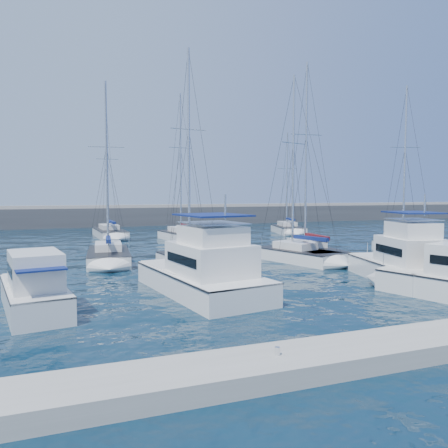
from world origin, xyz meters
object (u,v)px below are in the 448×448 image
object	(u,v)px
sailboat_mid_c	(299,255)
sailboat_back_c	(288,229)
motor_yacht_port_outer	(35,291)
sailboat_mid_d	(309,252)
motor_yacht_stbd_inner	(404,264)
sailboat_mid_b	(193,262)
sailboat_back_b	(184,236)
motor_yacht_port_inner	(205,273)
sailboat_mid_e	(406,249)
sailboat_mid_a	(109,256)
sailboat_back_a	(110,233)

from	to	relation	value
sailboat_mid_c	sailboat_back_c	distance (m)	24.88
motor_yacht_port_outer	sailboat_mid_d	world-z (taller)	sailboat_mid_d
motor_yacht_port_outer	motor_yacht_stbd_inner	world-z (taller)	motor_yacht_stbd_inner
motor_yacht_port_outer	sailboat_mid_b	xyz separation A→B (m)	(9.82, 8.11, -0.40)
sailboat_mid_d	sailboat_back_b	distance (m)	17.80
motor_yacht_port_inner	motor_yacht_stbd_inner	xyz separation A→B (m)	(12.11, -1.27, -0.00)
motor_yacht_port_inner	sailboat_mid_b	distance (m)	7.71
sailboat_mid_b	sailboat_mid_d	xyz separation A→B (m)	(10.35, 1.63, 0.00)
motor_yacht_port_outer	sailboat_back_c	xyz separation A→B (m)	(29.76, 30.79, -0.43)
sailboat_back_b	motor_yacht_port_outer	bearing A→B (deg)	-126.95
sailboat_mid_e	motor_yacht_port_outer	bearing A→B (deg)	-147.81
sailboat_back_b	sailboat_back_c	world-z (taller)	sailboat_back_b
motor_yacht_port_outer	sailboat_mid_b	bearing A→B (deg)	29.90
sailboat_mid_a	sailboat_mid_d	xyz separation A→B (m)	(15.66, -3.43, 0.02)
motor_yacht_port_outer	sailboat_mid_e	xyz separation A→B (m)	(29.32, 8.70, -0.41)
motor_yacht_port_inner	sailboat_mid_e	xyz separation A→B (m)	(21.09, 8.11, -0.60)
motor_yacht_port_inner	sailboat_mid_d	bearing A→B (deg)	28.56
sailboat_mid_d	sailboat_mid_e	bearing A→B (deg)	-2.88
motor_yacht_port_inner	sailboat_back_c	xyz separation A→B (m)	(21.53, 30.20, -0.62)
motor_yacht_stbd_inner	sailboat_mid_d	distance (m)	10.44
sailboat_mid_b	sailboat_back_c	xyz separation A→B (m)	(19.94, 22.68, -0.03)
motor_yacht_port_inner	sailboat_back_a	xyz separation A→B (m)	(-1.57, 33.02, -0.61)
motor_yacht_port_inner	sailboat_mid_a	xyz separation A→B (m)	(-3.72, 12.58, -0.61)
motor_yacht_stbd_inner	sailboat_back_a	world-z (taller)	sailboat_back_a
sailboat_back_a	sailboat_mid_a	bearing A→B (deg)	-99.25
sailboat_mid_a	sailboat_mid_b	bearing A→B (deg)	-38.64
sailboat_back_a	sailboat_back_c	bearing A→B (deg)	-10.23
sailboat_back_c	sailboat_back_a	bearing A→B (deg)	-172.83
motor_yacht_port_inner	sailboat_mid_e	distance (m)	22.60
sailboat_back_a	motor_yacht_stbd_inner	bearing A→B (deg)	-71.51
sailboat_mid_a	sailboat_mid_d	world-z (taller)	sailboat_mid_d
sailboat_back_c	motor_yacht_port_outer	bearing A→B (deg)	-119.90
motor_yacht_port_inner	sailboat_mid_c	world-z (taller)	sailboat_mid_c
motor_yacht_port_outer	sailboat_mid_e	world-z (taller)	sailboat_mid_e
sailboat_mid_b	motor_yacht_stbd_inner	bearing A→B (deg)	-47.43
motor_yacht_port_outer	sailboat_back_a	world-z (taller)	sailboat_back_a
sailboat_back_c	sailboat_mid_b	bearing A→B (deg)	-117.19
sailboat_mid_e	sailboat_back_a	bearing A→B (deg)	147.96
sailboat_mid_a	sailboat_back_b	distance (m)	16.40
motor_yacht_stbd_inner	motor_yacht_port_inner	bearing A→B (deg)	-173.37
motor_yacht_port_inner	sailboat_mid_b	xyz separation A→B (m)	(1.59, 7.52, -0.59)
motor_yacht_stbd_inner	sailboat_back_c	size ratio (longest dim) A/B	0.61
motor_yacht_port_outer	sailboat_mid_c	bearing A→B (deg)	15.20
motor_yacht_stbd_inner	sailboat_mid_b	distance (m)	13.72
motor_yacht_port_inner	sailboat_mid_a	bearing A→B (deg)	97.54
motor_yacht_stbd_inner	sailboat_mid_d	world-z (taller)	sailboat_mid_d
sailboat_mid_b	sailboat_mid_e	distance (m)	19.51
sailboat_mid_b	sailboat_mid_d	distance (m)	10.48
sailboat_mid_a	sailboat_mid_d	distance (m)	16.03
sailboat_mid_b	sailboat_back_b	bearing A→B (deg)	69.28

